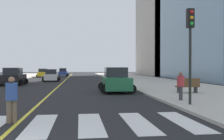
# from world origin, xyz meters

# --- Properties ---
(sidewalk_kerb_east) EXTENTS (10.00, 120.00, 0.15)m
(sidewalk_kerb_east) POSITION_xyz_m (12.20, 20.00, 0.07)
(sidewalk_kerb_east) COLOR #B2ADA3
(sidewalk_kerb_east) RESTS_ON ground
(crosswalk_paint) EXTENTS (13.50, 4.00, 0.01)m
(crosswalk_paint) POSITION_xyz_m (0.00, 4.00, 0.01)
(crosswalk_paint) COLOR silver
(crosswalk_paint) RESTS_ON ground
(lane_divider_paint) EXTENTS (0.16, 80.00, 0.01)m
(lane_divider_paint) POSITION_xyz_m (0.00, 40.00, 0.01)
(lane_divider_paint) COLOR yellow
(lane_divider_paint) RESTS_ON ground
(parking_garage_concrete) EXTENTS (18.00, 24.00, 29.78)m
(parking_garage_concrete) POSITION_xyz_m (28.13, 59.11, 14.89)
(parking_garage_concrete) COLOR #B2ADA3
(parking_garage_concrete) RESTS_ON ground
(car_black_nearest) EXTENTS (2.86, 4.57, 2.04)m
(car_black_nearest) POSITION_xyz_m (-5.41, 26.09, 0.95)
(car_black_nearest) COLOR black
(car_black_nearest) RESTS_ON ground
(car_blue_second) EXTENTS (2.63, 4.19, 1.87)m
(car_blue_second) POSITION_xyz_m (-1.58, 57.09, 0.87)
(car_blue_second) COLOR #2D479E
(car_blue_second) RESTS_ON ground
(car_white_third) EXTENTS (2.60, 4.09, 1.81)m
(car_white_third) POSITION_xyz_m (-1.84, 33.75, 0.84)
(car_white_third) COLOR silver
(car_white_third) RESTS_ON ground
(car_green_fourth) EXTENTS (2.99, 4.72, 2.09)m
(car_green_fourth) POSITION_xyz_m (5.36, 16.13, 0.98)
(car_green_fourth) COLOR #236B42
(car_green_fourth) RESTS_ON ground
(car_yellow_fifth) EXTENTS (2.55, 4.06, 1.81)m
(car_yellow_fifth) POSITION_xyz_m (-5.35, 50.55, 0.84)
(car_yellow_fifth) COLOR gold
(car_yellow_fifth) RESTS_ON ground
(traffic_light_near_corner) EXTENTS (0.36, 0.41, 5.01)m
(traffic_light_near_corner) POSITION_xyz_m (8.05, 7.32, 3.66)
(traffic_light_near_corner) COLOR black
(traffic_light_near_corner) RESTS_ON sidewalk_kerb_east
(park_bench) EXTENTS (1.80, 0.57, 1.12)m
(park_bench) POSITION_xyz_m (10.47, 13.23, 0.69)
(park_bench) COLOR brown
(park_bench) RESTS_ON sidewalk_kerb_east
(pedestrian_crossing) EXTENTS (0.43, 0.43, 1.75)m
(pedestrian_crossing) POSITION_xyz_m (-0.23, 4.47, 0.96)
(pedestrian_crossing) COLOR brown
(pedestrian_crossing) RESTS_ON ground
(pedestrian_waiting_east) EXTENTS (0.41, 0.41, 1.65)m
(pedestrian_waiting_east) POSITION_xyz_m (8.26, 9.11, 1.06)
(pedestrian_waiting_east) COLOR #38383D
(pedestrian_waiting_east) RESTS_ON sidewalk_kerb_east
(fire_hydrant) EXTENTS (0.26, 0.26, 0.89)m
(fire_hydrant) POSITION_xyz_m (8.24, 28.91, 0.58)
(fire_hydrant) COLOR red
(fire_hydrant) RESTS_ON sidewalk_kerb_east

